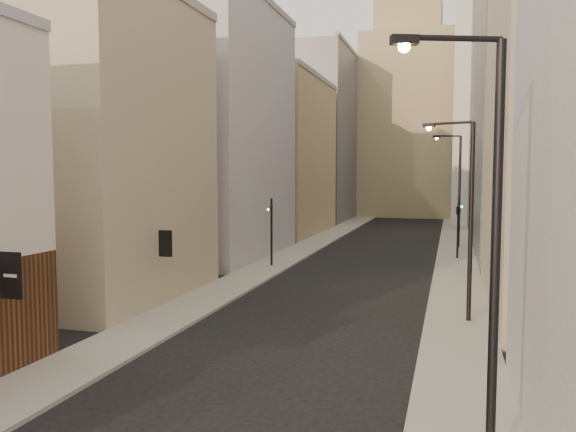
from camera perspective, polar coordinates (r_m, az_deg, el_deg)
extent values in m
cube|color=gray|center=(57.20, 3.50, -2.38)|extent=(3.00, 140.00, 0.15)
cube|color=gray|center=(55.80, 16.64, -2.73)|extent=(3.00, 140.00, 0.15)
cube|color=black|center=(19.91, -26.34, -5.43)|extent=(0.80, 0.08, 1.50)
cube|color=black|center=(28.03, -12.34, -2.75)|extent=(0.70, 0.08, 1.30)
cube|color=#9E957C|center=(32.00, -18.20, 6.27)|extent=(8.00, 12.00, 16.00)
cube|color=#95949A|center=(46.19, -6.84, 8.31)|extent=(8.00, 16.00, 20.00)
cube|color=tan|center=(63.06, -0.35, 5.93)|extent=(8.00, 18.00, 17.00)
cube|color=gray|center=(82.56, 3.67, 8.00)|extent=(8.00, 20.00, 24.00)
cube|color=gray|center=(51.11, 23.29, 10.98)|extent=(8.00, 20.00, 26.00)
cube|color=gray|center=(81.34, 25.46, 16.90)|extent=(20.00, 22.00, 50.00)
cube|color=tan|center=(92.93, 12.04, 8.75)|extent=(14.00, 14.00, 28.00)
cube|color=tan|center=(95.75, 12.21, 18.94)|extent=(10.00, 10.00, 6.00)
cube|color=silver|center=(79.14, 19.42, 11.55)|extent=(8.00, 8.00, 34.00)
cylinder|color=black|center=(13.44, 20.32, -4.32)|extent=(0.22, 0.22, 9.74)
cylinder|color=black|center=(13.18, 16.46, 16.93)|extent=(2.07, 0.90, 0.13)
cube|color=black|center=(12.83, 11.74, 17.12)|extent=(0.64, 0.44, 0.19)
sphere|color=#FFA63F|center=(12.80, 11.73, 16.50)|extent=(0.26, 0.26, 0.26)
cylinder|color=black|center=(26.45, 18.08, -0.79)|extent=(0.20, 0.20, 9.09)
cylinder|color=black|center=(26.72, 16.20, 9.06)|extent=(1.97, 0.71, 0.12)
cube|color=black|center=(27.03, 14.13, 8.94)|extent=(0.60, 0.37, 0.18)
sphere|color=#FFA63F|center=(27.02, 14.12, 8.66)|extent=(0.24, 0.24, 0.24)
cylinder|color=black|center=(52.43, 17.02, 2.26)|extent=(0.22, 0.22, 10.08)
cylinder|color=black|center=(52.03, 16.02, 7.82)|extent=(2.09, 1.06, 0.13)
cube|color=black|center=(51.57, 14.87, 7.82)|extent=(0.66, 0.48, 0.20)
sphere|color=#FFA63F|center=(51.57, 14.87, 7.66)|extent=(0.27, 0.27, 0.27)
cylinder|color=black|center=(40.47, -1.69, -1.74)|extent=(0.16, 0.16, 5.00)
imported|color=black|center=(40.32, -1.69, 0.66)|extent=(0.45, 0.45, 1.25)
sphere|color=#19E533|center=(40.40, -2.03, 0.66)|extent=(0.16, 0.16, 0.16)
cylinder|color=black|center=(45.90, 16.88, -1.20)|extent=(0.16, 0.16, 5.00)
imported|color=black|center=(45.77, 16.93, 0.92)|extent=(0.69, 0.69, 1.35)
sphere|color=#19E533|center=(45.78, 17.24, 0.91)|extent=(0.16, 0.16, 0.16)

